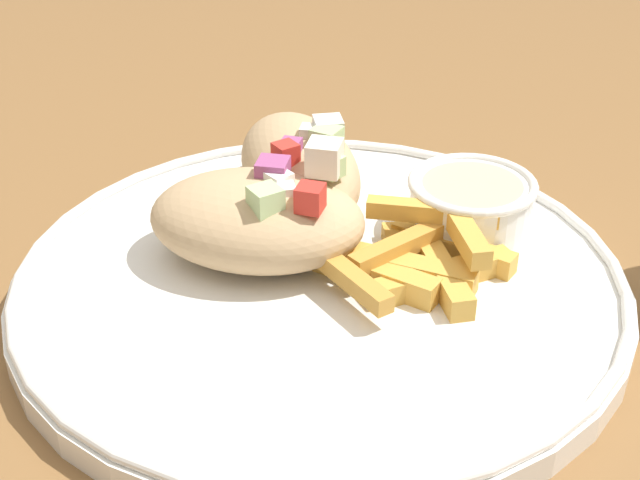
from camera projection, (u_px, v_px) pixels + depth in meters
table at (314, 364)px, 0.54m from camera, size 1.17×1.17×0.76m
plate at (320, 281)px, 0.45m from camera, size 0.31×0.31×0.02m
pita_sandwich_near at (258, 218)px, 0.45m from camera, size 0.14×0.13×0.06m
pita_sandwich_far at (300, 167)px, 0.50m from camera, size 0.13×0.11×0.06m
fries_pile at (417, 258)px, 0.44m from camera, size 0.10×0.10×0.03m
sauce_ramekin at (471, 202)px, 0.48m from camera, size 0.07×0.07×0.03m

